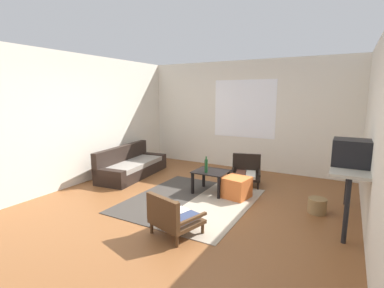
% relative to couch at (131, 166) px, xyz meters
% --- Properties ---
extents(ground_plane, '(7.80, 7.80, 0.00)m').
position_rel_couch_xyz_m(ground_plane, '(2.05, -1.08, -0.22)').
color(ground_plane, brown).
extents(far_wall_with_window, '(5.60, 0.13, 2.70)m').
position_rel_couch_xyz_m(far_wall_with_window, '(2.05, 1.98, 1.13)').
color(far_wall_with_window, silver).
rests_on(far_wall_with_window, ground).
extents(side_wall_right, '(0.12, 6.60, 2.70)m').
position_rel_couch_xyz_m(side_wall_right, '(4.71, -0.78, 1.13)').
color(side_wall_right, silver).
rests_on(side_wall_right, ground).
extents(side_wall_left, '(0.12, 6.60, 2.70)m').
position_rel_couch_xyz_m(side_wall_left, '(-0.61, -0.78, 1.13)').
color(side_wall_left, silver).
rests_on(side_wall_left, ground).
extents(area_rug, '(2.04, 2.36, 0.01)m').
position_rel_couch_xyz_m(area_rug, '(2.00, -0.72, -0.21)').
color(area_rug, '#38332D').
rests_on(area_rug, ground).
extents(couch, '(0.95, 1.98, 0.68)m').
position_rel_couch_xyz_m(couch, '(0.00, 0.00, 0.00)').
color(couch, black).
rests_on(couch, ground).
extents(coffee_table, '(0.62, 0.55, 0.43)m').
position_rel_couch_xyz_m(coffee_table, '(2.13, -0.16, 0.13)').
color(coffee_table, black).
rests_on(coffee_table, ground).
extents(armchair_by_window, '(0.73, 0.72, 0.61)m').
position_rel_couch_xyz_m(armchair_by_window, '(2.54, 0.70, 0.06)').
color(armchair_by_window, black).
rests_on(armchair_by_window, ground).
extents(armchair_striped_foreground, '(0.72, 0.70, 0.59)m').
position_rel_couch_xyz_m(armchair_striped_foreground, '(2.40, -1.92, 0.05)').
color(armchair_striped_foreground, '#472D19').
rests_on(armchair_striped_foreground, ground).
extents(ottoman_orange, '(0.51, 0.51, 0.39)m').
position_rel_couch_xyz_m(ottoman_orange, '(2.65, -0.17, -0.02)').
color(ottoman_orange, '#D1662D').
rests_on(ottoman_orange, ground).
extents(console_shelf, '(0.47, 1.58, 0.90)m').
position_rel_couch_xyz_m(console_shelf, '(4.42, -0.29, 0.59)').
color(console_shelf, '#B2AD9E').
rests_on(console_shelf, ground).
extents(crt_television, '(0.47, 0.43, 0.37)m').
position_rel_couch_xyz_m(crt_television, '(4.41, -0.49, 0.87)').
color(crt_television, black).
rests_on(crt_television, console_shelf).
extents(clay_vase, '(0.22, 0.22, 0.28)m').
position_rel_couch_xyz_m(clay_vase, '(4.42, -0.02, 0.79)').
color(clay_vase, '#935B38').
rests_on(clay_vase, console_shelf).
extents(glass_bottle, '(0.06, 0.06, 0.30)m').
position_rel_couch_xyz_m(glass_bottle, '(2.09, -0.29, 0.35)').
color(glass_bottle, '#194723').
rests_on(glass_bottle, coffee_table).
extents(wicker_basket, '(0.28, 0.28, 0.24)m').
position_rel_couch_xyz_m(wicker_basket, '(4.02, -0.19, -0.10)').
color(wicker_basket, olive).
rests_on(wicker_basket, ground).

